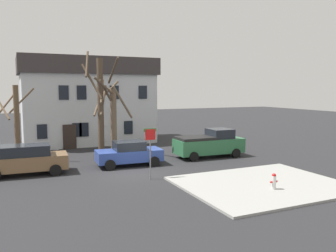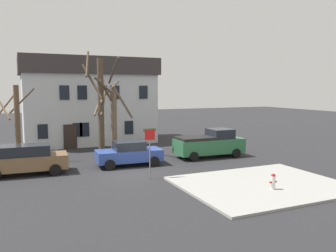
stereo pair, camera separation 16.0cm
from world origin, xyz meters
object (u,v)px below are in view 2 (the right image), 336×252
Objects in this scene: pickup_truck_green at (210,144)px; fire_hydrant at (273,181)px; building_main at (88,100)px; car_blue_sedan at (129,153)px; tree_bare_mid at (101,103)px; car_brown_wagon at (25,159)px; street_sign_pole at (150,144)px; tree_bare_near at (17,122)px; tree_bare_far at (112,116)px.

fire_hydrant is (-1.67, -8.93, -0.48)m from pickup_truck_green.
car_blue_sedan is (0.37, -11.64, -3.22)m from building_main.
building_main is 1.54× the size of tree_bare_mid.
street_sign_pole reaches higher than car_brown_wagon.
tree_bare_mid is 8.72m from pickup_truck_green.
tree_bare_mid is 5.09m from car_blue_sedan.
car_brown_wagon is 7.66m from street_sign_pole.
car_brown_wagon is 6.08× the size of fire_hydrant.
street_sign_pole is (-6.42, -4.18, 1.01)m from pickup_truck_green.
tree_bare_mid is (-0.59, -7.84, 0.02)m from building_main.
tree_bare_near reaches higher than pickup_truck_green.
pickup_truck_green is (6.43, 0.32, 0.18)m from car_blue_sedan.
tree_bare_far is (6.71, 0.29, 0.14)m from tree_bare_near.
tree_bare_far is 7.83m from street_sign_pole.
building_main is 2.09× the size of tree_bare_far.
car_brown_wagon is 1.67× the size of street_sign_pole.
tree_bare_far reaches higher than street_sign_pole.
tree_bare_mid is at bearing -173.69° from tree_bare_far.
tree_bare_far is 7.67m from pickup_truck_green.
tree_bare_mid is at bearing -94.28° from building_main.
car_brown_wagon is at bearing -149.67° from tree_bare_far.
street_sign_pole is at bearing -82.80° from tree_bare_mid.
pickup_truck_green is at bearing 33.09° from street_sign_pole.
fire_hydrant is 0.28× the size of street_sign_pole.
car_brown_wagon reaches higher than fire_hydrant.
car_brown_wagon is 12.83m from pickup_truck_green.
building_main is at bearing 85.72° from tree_bare_mid.
tree_bare_near is at bearing 151.89° from car_blue_sedan.
street_sign_pole is (-4.75, 4.74, 1.49)m from fire_hydrant.
street_sign_pole is at bearing -47.80° from tree_bare_near.
tree_bare_near is 6.72× the size of fire_hydrant.
tree_bare_near is 1.11× the size of car_brown_wagon.
tree_bare_far reaches higher than pickup_truck_green.
building_main is at bearing 91.83° from car_blue_sedan.
tree_bare_near reaches higher than fire_hydrant.
building_main is at bearing 62.22° from car_brown_wagon.
street_sign_pole is at bearing -89.85° from car_blue_sedan.
tree_bare_far is at bearing 6.31° from tree_bare_mid.
pickup_truck_green is at bearing -28.93° from tree_bare_far.
fire_hydrant is at bearing -38.23° from car_brown_wagon.
car_blue_sedan is at bearing 118.96° from fire_hydrant.
tree_bare_near is 10.12m from street_sign_pole.
tree_bare_far is 1.32× the size of car_blue_sedan.
building_main reaches higher than street_sign_pole.
street_sign_pole is at bearing -89.52° from tree_bare_far.
pickup_truck_green reaches higher than fire_hydrant.
car_brown_wagon is at bearing 141.77° from fire_hydrant.
pickup_truck_green is 9.09m from fire_hydrant.
car_blue_sedan is (0.96, -3.81, -3.24)m from tree_bare_mid.
car_brown_wagon is 0.93× the size of pickup_truck_green.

